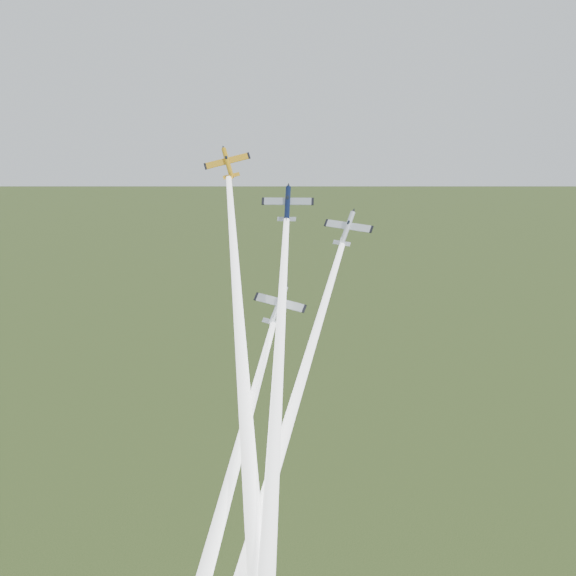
{
  "coord_description": "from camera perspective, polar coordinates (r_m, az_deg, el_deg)",
  "views": [
    {
      "loc": [
        17.36,
        -117.52,
        122.23
      ],
      "look_at": [
        0.0,
        -6.0,
        92.0
      ],
      "focal_mm": 45.0,
      "sensor_mm": 36.0,
      "label": 1
    }
  ],
  "objects": [
    {
      "name": "smoke_trail_silver_low",
      "position": [
        105.11,
        -4.75,
        -15.51
      ],
      "size": [
        9.74,
        38.27,
        39.41
      ],
      "primitive_type": null,
      "rotation": [
        -0.77,
        0.0,
        -0.19
      ],
      "color": "white"
    },
    {
      "name": "plane_silver_right",
      "position": [
        121.56,
        4.7,
        4.72
      ],
      "size": [
        10.29,
        8.71,
        7.52
      ],
      "primitive_type": null,
      "rotation": [
        0.8,
        0.07,
        -0.26
      ],
      "color": "silver"
    },
    {
      "name": "plane_yellow",
      "position": [
        128.08,
        -4.79,
        9.83
      ],
      "size": [
        10.67,
        8.33,
        8.45
      ],
      "primitive_type": null,
      "rotation": [
        0.8,
        -0.23,
        0.29
      ],
      "color": "orange"
    },
    {
      "name": "plane_silver_low",
      "position": [
        114.2,
        -0.76,
        -1.38
      ],
      "size": [
        10.46,
        8.27,
        8.32
      ],
      "primitive_type": null,
      "rotation": [
        0.8,
        0.15,
        -0.19
      ],
      "color": "silver"
    },
    {
      "name": "smoke_trail_navy",
      "position": [
        103.72,
        -0.98,
        -9.95
      ],
      "size": [
        6.95,
        48.58,
        49.79
      ],
      "primitive_type": null,
      "rotation": [
        -0.77,
        0.0,
        0.09
      ],
      "color": "white"
    },
    {
      "name": "smoke_trail_silver_right",
      "position": [
        106.36,
        -0.78,
        -13.19
      ],
      "size": [
        16.45,
        52.04,
        54.57
      ],
      "primitive_type": null,
      "rotation": [
        -0.77,
        0.0,
        -0.26
      ],
      "color": "white"
    },
    {
      "name": "smoke_trail_yellow",
      "position": [
        108.84,
        -3.7,
        -5.26
      ],
      "size": [
        16.54,
        47.11,
        49.66
      ],
      "primitive_type": null,
      "rotation": [
        -0.77,
        0.0,
        0.29
      ],
      "color": "white"
    },
    {
      "name": "plane_navy",
      "position": [
        120.8,
        -0.04,
        6.68
      ],
      "size": [
        9.35,
        7.78,
        7.2
      ],
      "primitive_type": null,
      "rotation": [
        0.8,
        -0.0,
        0.09
      ],
      "color": "#0B1533"
    }
  ]
}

